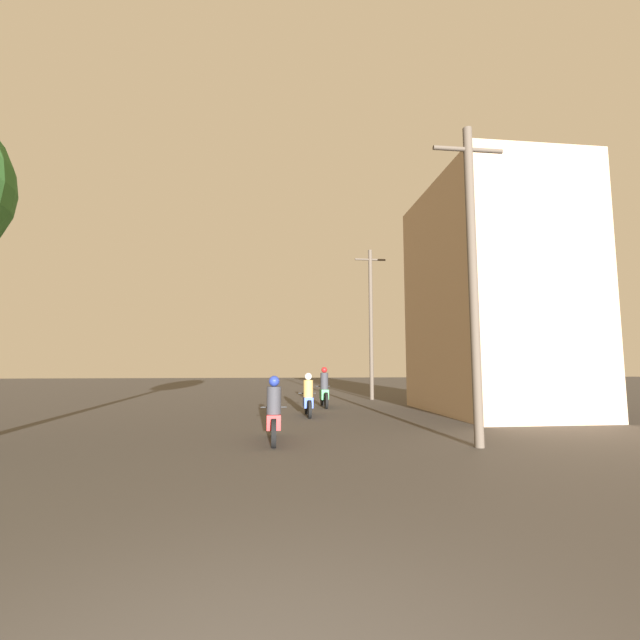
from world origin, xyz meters
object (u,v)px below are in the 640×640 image
Objects in this scene: utility_pole_near at (473,274)px; utility_pole_far at (371,320)px; motorcycle_red at (274,415)px; motorcycle_green at (324,391)px; building_right_near at (491,297)px; motorcycle_blue at (308,398)px.

utility_pole_near is 0.91× the size of utility_pole_far.
motorcycle_red is 12.92m from utility_pole_far.
utility_pole_near is at bearing -93.31° from utility_pole_far.
utility_pole_far is (0.73, 12.56, 0.34)m from utility_pole_near.
utility_pole_near is (4.22, -1.12, 3.05)m from motorcycle_red.
motorcycle_green is at bearing -128.52° from utility_pole_far.
motorcycle_red is 0.23× the size of building_right_near.
motorcycle_red is at bearing 165.17° from utility_pole_near.
utility_pole_far is at bearing 47.43° from motorcycle_green.
building_right_near is 7.09m from utility_pole_far.
building_right_near is 1.10× the size of utility_pole_far.
building_right_near is (7.93, 5.01, 3.60)m from motorcycle_red.
utility_pole_near is 12.59m from utility_pole_far.
building_right_near is at bearing -7.85° from motorcycle_blue.
utility_pole_near is at bearing -5.97° from motorcycle_red.
building_right_near is (6.76, 0.23, 3.60)m from motorcycle_blue.
motorcycle_blue is 3.22m from motorcycle_green.
utility_pole_far reaches higher than motorcycle_green.
motorcycle_red is at bearing -109.02° from motorcycle_green.
utility_pole_far is (4.95, 11.45, 3.39)m from motorcycle_red.
motorcycle_green reaches higher than motorcycle_blue.
motorcycle_blue is 0.27× the size of utility_pole_near.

